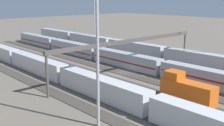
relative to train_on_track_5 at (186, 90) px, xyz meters
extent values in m
plane|color=#60594F|center=(21.46, -5.00, -2.16)|extent=(400.00, 400.00, 0.00)
cube|color=#3D3833|center=(21.46, -25.00, -2.10)|extent=(140.00, 2.80, 0.12)
cube|color=#4C443D|center=(21.46, -20.00, -2.10)|extent=(140.00, 2.80, 0.12)
cube|color=#3D3833|center=(21.46, -15.00, -2.10)|extent=(140.00, 2.80, 0.12)
cube|color=#3D3833|center=(21.46, -10.00, -2.10)|extent=(140.00, 2.80, 0.12)
cube|color=#3D3833|center=(21.46, -5.00, -2.10)|extent=(140.00, 2.80, 0.12)
cube|color=#3D3833|center=(21.46, 0.00, -2.10)|extent=(140.00, 2.80, 0.12)
cube|color=#4C443D|center=(21.46, 5.00, -2.10)|extent=(140.00, 2.80, 0.12)
cube|color=#3D3833|center=(21.46, 10.00, -2.10)|extent=(140.00, 2.80, 0.12)
cube|color=#3D3833|center=(21.46, 15.00, -2.10)|extent=(140.00, 2.80, 0.12)
cube|color=#D85914|center=(-0.29, 0.00, -0.24)|extent=(10.00, 3.00, 3.60)
cube|color=#D85914|center=(2.71, 0.00, 2.26)|extent=(3.00, 2.70, 1.40)
cube|color=#B7BABF|center=(11.51, -25.00, -0.14)|extent=(23.00, 3.00, 3.80)
cube|color=#B7BABF|center=(35.71, -25.00, -0.14)|extent=(23.00, 3.00, 3.80)
cube|color=#B7BABF|center=(59.91, -25.00, -0.14)|extent=(23.00, 3.00, 3.80)
cube|color=#B7BABF|center=(84.11, -25.00, -0.14)|extent=(23.00, 3.00, 3.80)
cube|color=#A8AAB2|center=(0.93, -10.00, -0.14)|extent=(23.00, 3.00, 3.80)
cube|color=maroon|center=(0.93, -10.00, -0.05)|extent=(22.40, 3.06, 0.36)
cube|color=#A8AAB2|center=(25.13, -10.00, -0.14)|extent=(23.00, 3.00, 3.80)
cube|color=maroon|center=(25.13, -10.00, -0.35)|extent=(22.40, 3.06, 0.36)
cube|color=#A8AAB2|center=(49.33, -10.00, -0.14)|extent=(23.00, 3.00, 3.80)
cube|color=maroon|center=(49.33, -10.00, -0.64)|extent=(22.40, 3.06, 0.36)
cube|color=#A8AAB2|center=(73.53, -10.00, -0.14)|extent=(23.00, 3.00, 3.80)
cube|color=maroon|center=(73.53, -10.00, -0.48)|extent=(22.40, 3.06, 0.36)
cube|color=silver|center=(11.63, 10.00, -0.14)|extent=(23.00, 3.00, 3.80)
cube|color=silver|center=(35.83, 10.00, -0.14)|extent=(23.00, 3.00, 3.80)
cylinder|color=#9EA0A5|center=(59.29, -27.16, 10.74)|extent=(0.44, 0.44, 25.79)
cylinder|color=#9EA0A5|center=(2.99, 17.80, 12.84)|extent=(0.44, 0.44, 30.00)
cylinder|color=#4C4742|center=(18.43, -27.10, 1.84)|extent=(0.50, 0.50, 8.00)
cylinder|color=#4C4742|center=(18.43, 17.10, 1.84)|extent=(0.50, 0.50, 8.00)
cube|color=#4C4742|center=(18.43, -5.00, 6.24)|extent=(0.70, 45.00, 0.80)
camera|label=1|loc=(-25.93, 41.56, 15.93)|focal=44.95mm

